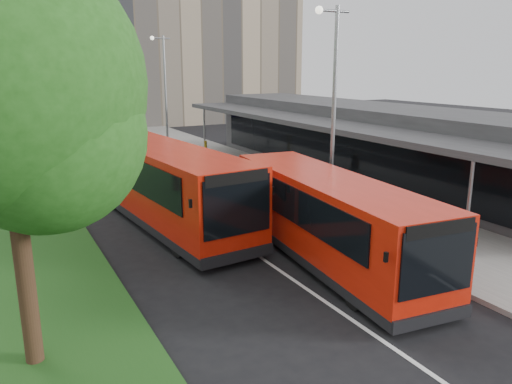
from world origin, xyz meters
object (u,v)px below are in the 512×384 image
at_px(lamp_post_far, 164,85).
at_px(bollard, 206,149).
at_px(car_near, 90,123).
at_px(bus_second, 166,185).
at_px(car_far, 51,119).
at_px(lamp_post_near, 332,103).
at_px(bus_main, 328,219).
at_px(litter_bin, 263,172).
at_px(tree_near, 3,103).

xyz_separation_m(lamp_post_far, bollard, (1.10, -4.82, -4.01)).
xyz_separation_m(bollard, car_near, (-3.64, 21.23, -0.08)).
xyz_separation_m(bus_second, car_far, (-0.02, 37.84, -0.88)).
bearing_deg(lamp_post_near, bus_second, 152.79).
distance_m(lamp_post_far, bollard, 6.37).
distance_m(bus_main, litter_bin, 11.34).
distance_m(lamp_post_far, bus_second, 18.28).
bearing_deg(bus_main, lamp_post_near, 58.90).
bearing_deg(bollard, bus_main, -100.79).
height_order(litter_bin, bollard, bollard).
bearing_deg(bollard, tree_near, -121.29).
relative_size(tree_near, lamp_post_near, 1.04).
bearing_deg(bus_main, bollard, 84.89).
xyz_separation_m(lamp_post_near, bus_second, (-5.63, 2.89, -3.15)).
height_order(bus_main, bus_second, bus_second).
relative_size(lamp_post_far, litter_bin, 9.50).
height_order(tree_near, lamp_post_near, tree_near).
relative_size(bus_second, car_near, 3.00).
bearing_deg(bus_main, tree_near, -163.09).
xyz_separation_m(tree_near, lamp_post_far, (11.13, 24.95, -0.65)).
xyz_separation_m(litter_bin, bollard, (-0.12, 7.68, 0.14)).
distance_m(lamp_post_near, bus_second, 7.07).
bearing_deg(lamp_post_near, tree_near, -156.03).
xyz_separation_m(lamp_post_near, car_near, (-2.54, 36.41, -4.09)).
bearing_deg(car_far, car_near, -41.23).
distance_m(lamp_post_near, car_far, 41.32).
distance_m(bus_second, litter_bin, 8.32).
relative_size(tree_near, litter_bin, 9.88).
height_order(tree_near, litter_bin, tree_near).
xyz_separation_m(tree_near, lamp_post_near, (11.13, 4.95, -0.65)).
bearing_deg(bus_second, litter_bin, 28.95).
height_order(bollard, car_far, car_far).
relative_size(tree_near, car_near, 2.28).
bearing_deg(tree_near, car_far, 83.16).
bearing_deg(tree_near, lamp_post_far, 65.96).
height_order(bus_second, litter_bin, bus_second).
bearing_deg(litter_bin, bus_main, -108.69).
bearing_deg(lamp_post_far, bus_main, -95.91).
bearing_deg(lamp_post_far, car_far, 105.25).
bearing_deg(lamp_post_near, car_near, 93.99).
bearing_deg(bollard, lamp_post_near, -94.15).
distance_m(lamp_post_far, litter_bin, 13.22).
height_order(tree_near, bus_second, tree_near).
distance_m(bus_main, car_near, 39.63).
xyz_separation_m(bus_second, car_near, (3.09, 33.51, -0.94)).
bearing_deg(car_far, lamp_post_near, -69.06).
bearing_deg(lamp_post_near, bollard, 85.85).
distance_m(tree_near, car_near, 42.50).
distance_m(lamp_post_near, litter_bin, 8.66).
xyz_separation_m(bus_second, bollard, (6.73, 12.28, -0.86)).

